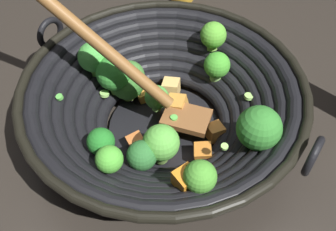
# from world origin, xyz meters

# --- Properties ---
(ground_plane) EXTENTS (4.00, 4.00, 0.00)m
(ground_plane) POSITION_xyz_m (0.00, 0.00, 0.00)
(ground_plane) COLOR #28231E
(wok) EXTENTS (0.45, 0.42, 0.26)m
(wok) POSITION_xyz_m (0.00, 0.00, 0.07)
(wok) COLOR black
(wok) RESTS_ON ground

